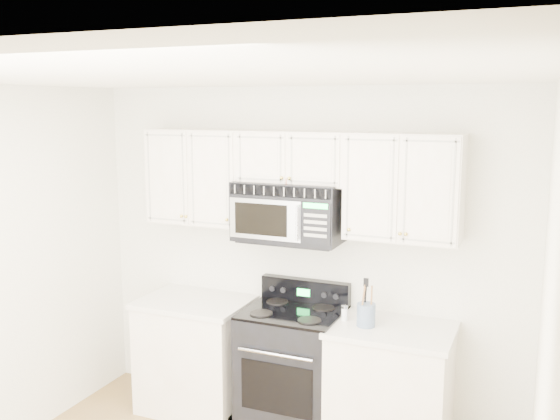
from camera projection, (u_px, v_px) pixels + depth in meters
The scene contains 9 objects.
room at pixel (185, 326), 3.32m from camera, with size 3.51×3.51×2.61m.
base_cabinet_left at pixel (196, 358), 5.08m from camera, with size 0.86×0.65×0.92m.
base_cabinet_right at pixel (390, 393), 4.46m from camera, with size 0.86×0.65×0.92m.
range at pixel (293, 367), 4.75m from camera, with size 0.72×0.66×1.11m.
upper_cabinets at pixel (295, 176), 4.65m from camera, with size 2.44×0.37×0.75m.
microwave at pixel (289, 211), 4.67m from camera, with size 0.81×0.45×0.45m.
utensil_crock at pixel (366, 314), 4.38m from camera, with size 0.13×0.13×0.35m.
shaker_salt at pixel (344, 313), 4.50m from camera, with size 0.05×0.05×0.11m.
shaker_pepper at pixel (361, 315), 4.46m from camera, with size 0.04×0.04×0.11m.
Camera 1 is at (1.70, -2.72, 2.47)m, focal length 40.00 mm.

